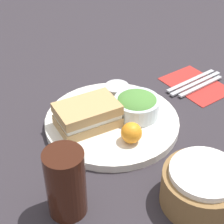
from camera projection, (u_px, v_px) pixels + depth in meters
ground_plane at (112, 125)px, 0.90m from camera, size 4.00×4.00×0.00m
plate at (112, 122)px, 0.90m from camera, size 0.32×0.32×0.02m
sandwich at (87, 115)px, 0.86m from camera, size 0.15×0.11×0.06m
salad_bowl at (137, 105)px, 0.89m from camera, size 0.11×0.11×0.05m
dressing_cup at (117, 93)px, 0.94m from camera, size 0.06×0.06×0.04m
orange_wedge at (131, 133)px, 0.81m from camera, size 0.05×0.05×0.05m
drink_glass at (66, 183)px, 0.66m from camera, size 0.07×0.07×0.14m
bread_basket at (201, 188)px, 0.69m from camera, size 0.15×0.15×0.08m
napkin at (196, 85)px, 1.04m from camera, size 0.13×0.18×0.00m
fork at (191, 81)px, 1.05m from camera, size 0.18×0.02×0.01m
knife at (196, 83)px, 1.04m from camera, size 0.19×0.02×0.01m
spoon at (201, 86)px, 1.03m from camera, size 0.16×0.02×0.01m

